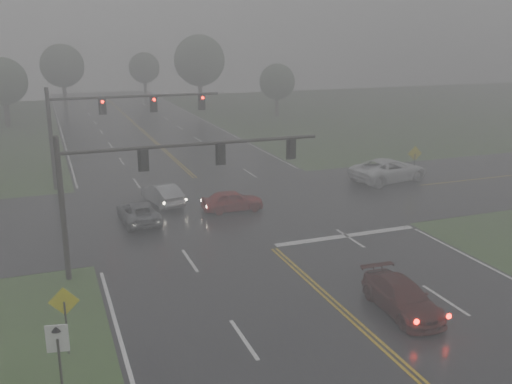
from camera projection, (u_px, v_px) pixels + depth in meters
name	position (u px, v px, depth m)	size (l,w,h in m)	color
main_road	(237.00, 216.00, 35.06)	(18.00, 160.00, 0.02)	black
cross_street	(227.00, 207.00, 36.86)	(120.00, 14.00, 0.02)	black
stop_bar	(346.00, 236.00, 31.55)	(8.50, 0.50, 0.01)	silver
sedan_maroon	(401.00, 312.00, 23.02)	(1.79, 4.40, 1.28)	#3E0D0B
sedan_red	(233.00, 211.00, 36.02)	(1.57, 3.89, 1.33)	maroon
sedan_silver	(163.00, 204.00, 37.43)	(1.44, 4.14, 1.36)	#9EA0A5
car_grey	(139.00, 222.00, 33.83)	(2.00, 4.35, 1.21)	#57595E
pickup_white	(388.00, 181.00, 43.21)	(2.84, 6.17, 1.71)	white
signal_gantry_near	(148.00, 173.00, 26.16)	(12.45, 0.29, 6.62)	black
signal_gantry_far	(105.00, 116.00, 40.90)	(12.41, 0.37, 7.26)	black
sign_diamond_west	(65.00, 309.00, 19.59)	(1.04, 0.21, 2.52)	black
sign_arrow_white	(59.00, 352.00, 16.39)	(0.64, 0.16, 2.88)	black
sign_diamond_east	(415.00, 158.00, 42.69)	(1.13, 0.16, 2.72)	black
tree_nw_a	(3.00, 81.00, 66.77)	(5.53, 5.53, 8.13)	#342B21
tree_ne_a	(199.00, 60.00, 81.36)	(7.25, 7.25, 10.65)	#342B21
tree_n_mid	(62.00, 66.00, 83.90)	(6.35, 6.35, 9.32)	#342B21
tree_e_near	(277.00, 82.00, 75.33)	(4.74, 4.74, 6.96)	#342B21
tree_n_far	(144.00, 68.00, 97.00)	(5.24, 5.24, 7.69)	#342B21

